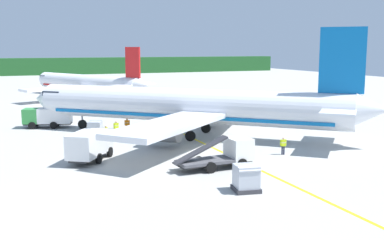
{
  "coord_description": "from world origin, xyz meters",
  "views": [
    {
      "loc": [
        -0.16,
        -30.4,
        9.92
      ],
      "look_at": [
        16.4,
        10.49,
        3.07
      ],
      "focal_mm": 43.88,
      "sensor_mm": 36.0,
      "label": 1
    }
  ],
  "objects_px": {
    "airliner_mid_apron": "(88,83)",
    "crew_loader_right": "(127,124)",
    "service_truck_catering": "(227,154)",
    "crew_supervisor": "(283,144)",
    "crew_marshaller": "(116,127)",
    "cargo_container_near": "(246,178)",
    "service_truck_fuel": "(90,144)",
    "airliner_foreground": "(191,106)",
    "service_truck_baggage": "(47,116)",
    "cargo_container_mid": "(95,130)",
    "crew_loader_left": "(106,132)"
  },
  "relations": [
    {
      "from": "airliner_foreground",
      "to": "service_truck_catering",
      "type": "height_order",
      "value": "airliner_foreground"
    },
    {
      "from": "service_truck_baggage",
      "to": "cargo_container_near",
      "type": "relative_size",
      "value": 3.03
    },
    {
      "from": "airliner_mid_apron",
      "to": "crew_loader_left",
      "type": "height_order",
      "value": "airliner_mid_apron"
    },
    {
      "from": "airliner_foreground",
      "to": "service_truck_fuel",
      "type": "distance_m",
      "value": 14.61
    },
    {
      "from": "service_truck_baggage",
      "to": "service_truck_catering",
      "type": "bearing_deg",
      "value": -65.23
    },
    {
      "from": "crew_marshaller",
      "to": "cargo_container_near",
      "type": "bearing_deg",
      "value": -81.03
    },
    {
      "from": "service_truck_fuel",
      "to": "service_truck_baggage",
      "type": "distance_m",
      "value": 19.54
    },
    {
      "from": "crew_loader_left",
      "to": "airliner_mid_apron",
      "type": "bearing_deg",
      "value": 82.49
    },
    {
      "from": "airliner_mid_apron",
      "to": "service_truck_catering",
      "type": "bearing_deg",
      "value": -88.91
    },
    {
      "from": "cargo_container_mid",
      "to": "crew_marshaller",
      "type": "height_order",
      "value": "cargo_container_mid"
    },
    {
      "from": "cargo_container_mid",
      "to": "crew_marshaller",
      "type": "relative_size",
      "value": 1.24
    },
    {
      "from": "service_truck_baggage",
      "to": "cargo_container_near",
      "type": "height_order",
      "value": "service_truck_baggage"
    },
    {
      "from": "service_truck_catering",
      "to": "crew_marshaller",
      "type": "distance_m",
      "value": 18.03
    },
    {
      "from": "crew_marshaller",
      "to": "service_truck_baggage",
      "type": "bearing_deg",
      "value": 126.9
    },
    {
      "from": "service_truck_baggage",
      "to": "airliner_mid_apron",
      "type": "bearing_deg",
      "value": 72.13
    },
    {
      "from": "airliner_mid_apron",
      "to": "crew_loader_right",
      "type": "distance_m",
      "value": 41.04
    },
    {
      "from": "crew_loader_right",
      "to": "crew_supervisor",
      "type": "bearing_deg",
      "value": -57.34
    },
    {
      "from": "service_truck_fuel",
      "to": "service_truck_catering",
      "type": "relative_size",
      "value": 0.88
    },
    {
      "from": "service_truck_fuel",
      "to": "cargo_container_mid",
      "type": "height_order",
      "value": "service_truck_fuel"
    },
    {
      "from": "crew_loader_left",
      "to": "service_truck_baggage",
      "type": "bearing_deg",
      "value": 112.68
    },
    {
      "from": "service_truck_catering",
      "to": "cargo_container_mid",
      "type": "height_order",
      "value": "service_truck_catering"
    },
    {
      "from": "airliner_mid_apron",
      "to": "crew_marshaller",
      "type": "bearing_deg",
      "value": -95.7
    },
    {
      "from": "airliner_mid_apron",
      "to": "crew_loader_right",
      "type": "relative_size",
      "value": 19.11
    },
    {
      "from": "service_truck_baggage",
      "to": "cargo_container_near",
      "type": "distance_m",
      "value": 34.07
    },
    {
      "from": "crew_marshaller",
      "to": "airliner_foreground",
      "type": "bearing_deg",
      "value": -22.74
    },
    {
      "from": "airliner_foreground",
      "to": "crew_loader_right",
      "type": "height_order",
      "value": "airliner_foreground"
    },
    {
      "from": "airliner_foreground",
      "to": "airliner_mid_apron",
      "type": "xyz_separation_m",
      "value": [
        -3.51,
        45.82,
        -0.54
      ]
    },
    {
      "from": "cargo_container_near",
      "to": "crew_marshaller",
      "type": "height_order",
      "value": "cargo_container_near"
    },
    {
      "from": "crew_supervisor",
      "to": "crew_loader_left",
      "type": "bearing_deg",
      "value": 139.31
    },
    {
      "from": "crew_loader_left",
      "to": "crew_supervisor",
      "type": "distance_m",
      "value": 18.57
    },
    {
      "from": "service_truck_fuel",
      "to": "cargo_container_near",
      "type": "distance_m",
      "value": 15.53
    },
    {
      "from": "airliner_foreground",
      "to": "service_truck_baggage",
      "type": "relative_size",
      "value": 5.38
    },
    {
      "from": "crew_loader_right",
      "to": "crew_marshaller",
      "type": "bearing_deg",
      "value": -135.77
    },
    {
      "from": "airliner_foreground",
      "to": "crew_loader_left",
      "type": "height_order",
      "value": "airliner_foreground"
    },
    {
      "from": "airliner_mid_apron",
      "to": "service_truck_fuel",
      "type": "xyz_separation_m",
      "value": [
        -8.97,
        -53.18,
        -1.35
      ]
    },
    {
      "from": "airliner_mid_apron",
      "to": "service_truck_baggage",
      "type": "bearing_deg",
      "value": -107.87
    },
    {
      "from": "service_truck_baggage",
      "to": "crew_loader_right",
      "type": "bearing_deg",
      "value": -40.82
    },
    {
      "from": "cargo_container_near",
      "to": "crew_loader_right",
      "type": "height_order",
      "value": "cargo_container_near"
    },
    {
      "from": "service_truck_fuel",
      "to": "service_truck_baggage",
      "type": "xyz_separation_m",
      "value": [
        -1.91,
        19.44,
        -0.08
      ]
    },
    {
      "from": "airliner_mid_apron",
      "to": "cargo_container_near",
      "type": "relative_size",
      "value": 16.06
    },
    {
      "from": "service_truck_fuel",
      "to": "crew_marshaller",
      "type": "height_order",
      "value": "service_truck_fuel"
    },
    {
      "from": "cargo_container_near",
      "to": "crew_marshaller",
      "type": "relative_size",
      "value": 1.17
    },
    {
      "from": "crew_supervisor",
      "to": "crew_loader_right",
      "type": "bearing_deg",
      "value": 122.66
    },
    {
      "from": "service_truck_fuel",
      "to": "service_truck_baggage",
      "type": "height_order",
      "value": "service_truck_fuel"
    },
    {
      "from": "cargo_container_near",
      "to": "crew_marshaller",
      "type": "xyz_separation_m",
      "value": [
        -3.73,
        23.63,
        0.09
      ]
    },
    {
      "from": "crew_loader_left",
      "to": "crew_supervisor",
      "type": "bearing_deg",
      "value": -40.69
    },
    {
      "from": "airliner_mid_apron",
      "to": "crew_supervisor",
      "type": "height_order",
      "value": "airliner_mid_apron"
    },
    {
      "from": "service_truck_catering",
      "to": "crew_supervisor",
      "type": "relative_size",
      "value": 4.17
    },
    {
      "from": "airliner_foreground",
      "to": "crew_marshaller",
      "type": "height_order",
      "value": "airliner_foreground"
    },
    {
      "from": "service_truck_catering",
      "to": "crew_marshaller",
      "type": "relative_size",
      "value": 3.96
    }
  ]
}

